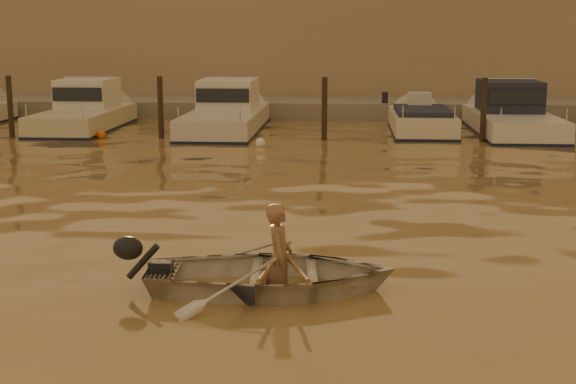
# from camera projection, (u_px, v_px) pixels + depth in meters

# --- Properties ---
(ground_plane) EXTENTS (160.00, 160.00, 0.00)m
(ground_plane) POSITION_uv_depth(u_px,v_px,m) (311.00, 260.00, 12.19)
(ground_plane) COLOR brown
(ground_plane) RESTS_ON ground
(dinghy) EXTENTS (3.49, 2.61, 0.69)m
(dinghy) POSITION_uv_depth(u_px,v_px,m) (272.00, 274.00, 10.72)
(dinghy) COLOR silver
(dinghy) RESTS_ON ground_plane
(person) EXTENTS (0.40, 0.57, 1.50)m
(person) POSITION_uv_depth(u_px,v_px,m) (279.00, 258.00, 10.68)
(person) COLOR #95674A
(person) RESTS_ON dinghy
(outboard_motor) EXTENTS (0.93, 0.46, 0.70)m
(outboard_motor) POSITION_uv_depth(u_px,v_px,m) (160.00, 270.00, 10.71)
(outboard_motor) COLOR black
(outboard_motor) RESTS_ON dinghy
(oar_port) EXTENTS (0.64, 2.04, 0.13)m
(oar_port) POSITION_uv_depth(u_px,v_px,m) (290.00, 260.00, 10.68)
(oar_port) COLOR brown
(oar_port) RESTS_ON dinghy
(oar_starboard) EXTENTS (0.28, 2.10, 0.13)m
(oar_starboard) POSITION_uv_depth(u_px,v_px,m) (275.00, 260.00, 10.68)
(oar_starboard) COLOR brown
(oar_starboard) RESTS_ON dinghy
(moored_boat_1) EXTENTS (2.28, 6.77, 1.75)m
(moored_boat_1) POSITION_uv_depth(u_px,v_px,m) (83.00, 112.00, 28.34)
(moored_boat_1) COLOR beige
(moored_boat_1) RESTS_ON ground_plane
(moored_boat_2) EXTENTS (2.39, 7.96, 1.75)m
(moored_boat_2) POSITION_uv_depth(u_px,v_px,m) (226.00, 113.00, 27.98)
(moored_boat_2) COLOR silver
(moored_boat_2) RESTS_ON ground_plane
(moored_boat_3) EXTENTS (2.01, 5.83, 0.95)m
(moored_boat_3) POSITION_uv_depth(u_px,v_px,m) (421.00, 126.00, 27.57)
(moored_boat_3) COLOR beige
(moored_boat_3) RESTS_ON ground_plane
(moored_boat_4) EXTENTS (2.43, 7.43, 1.75)m
(moored_boat_4) POSITION_uv_depth(u_px,v_px,m) (512.00, 115.00, 27.27)
(moored_boat_4) COLOR silver
(moored_boat_4) RESTS_ON ground_plane
(piling_0) EXTENTS (0.18, 0.18, 2.20)m
(piling_0) POSITION_uv_depth(u_px,v_px,m) (10.00, 110.00, 26.26)
(piling_0) COLOR #2D2319
(piling_0) RESTS_ON ground_plane
(piling_1) EXTENTS (0.18, 0.18, 2.20)m
(piling_1) POSITION_uv_depth(u_px,v_px,m) (161.00, 111.00, 25.90)
(piling_1) COLOR #2D2319
(piling_1) RESTS_ON ground_plane
(piling_2) EXTENTS (0.18, 0.18, 2.20)m
(piling_2) POSITION_uv_depth(u_px,v_px,m) (324.00, 112.00, 25.52)
(piling_2) COLOR #2D2319
(piling_2) RESTS_ON ground_plane
(piling_3) EXTENTS (0.18, 0.18, 2.20)m
(piling_3) POSITION_uv_depth(u_px,v_px,m) (483.00, 113.00, 25.16)
(piling_3) COLOR #2D2319
(piling_3) RESTS_ON ground_plane
(fender_b) EXTENTS (0.30, 0.30, 0.30)m
(fender_b) POSITION_uv_depth(u_px,v_px,m) (101.00, 135.00, 26.20)
(fender_b) COLOR orange
(fender_b) RESTS_ON ground_plane
(fender_c) EXTENTS (0.30, 0.30, 0.30)m
(fender_c) POSITION_uv_depth(u_px,v_px,m) (260.00, 143.00, 24.24)
(fender_c) COLOR white
(fender_c) RESTS_ON ground_plane
(fender_d) EXTENTS (0.30, 0.30, 0.30)m
(fender_d) POSITION_uv_depth(u_px,v_px,m) (415.00, 137.00, 25.63)
(fender_d) COLOR orange
(fender_d) RESTS_ON ground_plane
(fender_e) EXTENTS (0.30, 0.30, 0.30)m
(fender_e) POSITION_uv_depth(u_px,v_px,m) (554.00, 142.00, 24.52)
(fender_e) COLOR silver
(fender_e) RESTS_ON ground_plane
(quay) EXTENTS (52.00, 4.00, 1.00)m
(quay) POSITION_uv_depth(u_px,v_px,m) (334.00, 112.00, 33.18)
(quay) COLOR gray
(quay) RESTS_ON ground_plane
(waterfront_building) EXTENTS (46.00, 7.00, 4.80)m
(waterfront_building) POSITION_uv_depth(u_px,v_px,m) (337.00, 53.00, 38.12)
(waterfront_building) COLOR #9E8466
(waterfront_building) RESTS_ON quay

